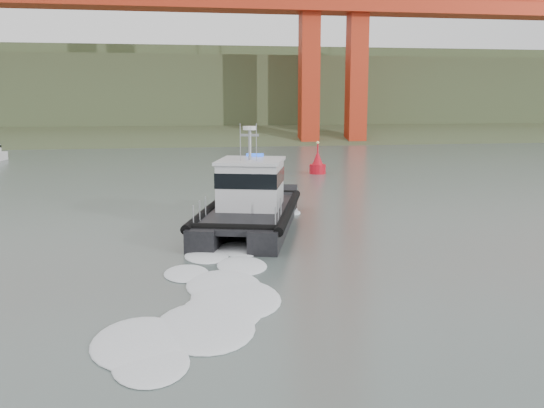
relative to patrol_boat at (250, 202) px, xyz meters
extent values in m
plane|color=#4A5853|center=(0.12, -11.73, -1.54)|extent=(400.00, 400.00, 0.00)
cube|color=#384628|center=(0.12, 80.27, -1.54)|extent=(500.00, 44.72, 16.25)
cube|color=#384628|center=(0.12, 108.27, 4.46)|extent=(500.00, 70.00, 18.00)
cube|color=#384628|center=(0.12, 133.27, 9.46)|extent=(500.00, 60.00, 16.00)
cube|color=#B72D16|center=(0.12, 63.27, 20.46)|extent=(260.00, 6.00, 2.20)
cube|color=black|center=(-1.54, 0.25, -1.05)|extent=(4.95, 12.56, 1.38)
cube|color=black|center=(1.44, -0.61, -1.05)|extent=(4.95, 12.56, 1.38)
cube|color=black|center=(-0.21, -0.73, -0.50)|extent=(7.45, 11.76, 0.29)
cube|color=silver|center=(0.11, 0.37, 0.96)|extent=(4.46, 4.93, 2.64)
cube|color=black|center=(0.11, 0.37, 1.43)|extent=(4.55, 5.02, 0.86)
cube|color=silver|center=(0.11, 0.37, 2.37)|extent=(4.75, 5.22, 0.18)
cylinder|color=gray|center=(0.01, 0.04, 3.31)|extent=(0.18, 0.18, 2.07)
cylinder|color=white|center=(0.01, 0.04, 4.29)|extent=(0.80, 0.80, 0.21)
cylinder|color=red|center=(10.10, 24.47, -1.17)|extent=(1.66, 1.66, 1.10)
cone|color=red|center=(10.10, 24.47, -0.06)|extent=(1.29, 1.29, 1.66)
cylinder|color=red|center=(10.10, 24.47, 1.04)|extent=(0.15, 0.15, 0.92)
sphere|color=#E5D87F|center=(10.10, 24.47, 1.59)|extent=(0.28, 0.28, 0.28)
camera|label=1|loc=(-4.56, -34.54, 6.00)|focal=40.00mm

